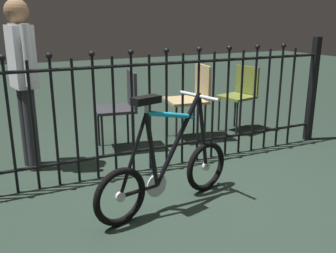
{
  "coord_description": "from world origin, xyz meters",
  "views": [
    {
      "loc": [
        -1.38,
        -2.38,
        1.39
      ],
      "look_at": [
        -0.12,
        0.21,
        0.55
      ],
      "focal_mm": 40.6,
      "sensor_mm": 36.0,
      "label": 1
    }
  ],
  "objects_px": {
    "chair_tan": "(193,94)",
    "chair_charcoal": "(122,103)",
    "person_visitor": "(23,72)",
    "bicycle": "(167,170)",
    "chair_olive": "(241,92)"
  },
  "relations": [
    {
      "from": "chair_olive",
      "to": "person_visitor",
      "type": "height_order",
      "value": "person_visitor"
    },
    {
      "from": "chair_tan",
      "to": "chair_charcoal",
      "type": "bearing_deg",
      "value": 178.6
    },
    {
      "from": "chair_charcoal",
      "to": "chair_olive",
      "type": "bearing_deg",
      "value": 0.53
    },
    {
      "from": "chair_charcoal",
      "to": "bicycle",
      "type": "bearing_deg",
      "value": -95.88
    },
    {
      "from": "bicycle",
      "to": "chair_charcoal",
      "type": "relative_size",
      "value": 1.46
    },
    {
      "from": "chair_tan",
      "to": "chair_charcoal",
      "type": "height_order",
      "value": "chair_tan"
    },
    {
      "from": "chair_olive",
      "to": "person_visitor",
      "type": "distance_m",
      "value": 2.55
    },
    {
      "from": "bicycle",
      "to": "chair_charcoal",
      "type": "height_order",
      "value": "bicycle"
    },
    {
      "from": "person_visitor",
      "to": "bicycle",
      "type": "bearing_deg",
      "value": -56.87
    },
    {
      "from": "bicycle",
      "to": "chair_tan",
      "type": "xyz_separation_m",
      "value": [
        0.99,
        1.36,
        0.24
      ]
    },
    {
      "from": "bicycle",
      "to": "chair_olive",
      "type": "relative_size",
      "value": 1.53
    },
    {
      "from": "chair_tan",
      "to": "person_visitor",
      "type": "bearing_deg",
      "value": -176.6
    },
    {
      "from": "chair_charcoal",
      "to": "person_visitor",
      "type": "xyz_separation_m",
      "value": [
        -0.96,
        -0.13,
        0.4
      ]
    },
    {
      "from": "bicycle",
      "to": "chair_olive",
      "type": "bearing_deg",
      "value": 39.65
    },
    {
      "from": "bicycle",
      "to": "person_visitor",
      "type": "bearing_deg",
      "value": 123.13
    }
  ]
}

